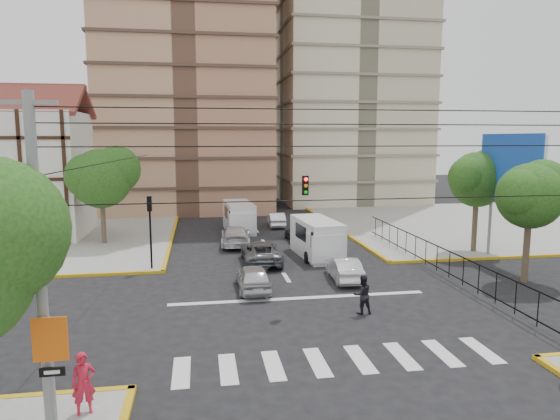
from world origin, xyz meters
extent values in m
plane|color=black|center=(0.00, 0.00, 0.00)|extent=(160.00, 160.00, 0.00)
cube|color=gray|center=(-20.00, 20.00, 0.07)|extent=(26.00, 26.00, 0.15)
cube|color=gray|center=(20.00, 20.00, 0.07)|extent=(26.00, 26.00, 0.15)
cube|color=silver|center=(0.00, -6.00, 0.01)|extent=(12.00, 2.40, 0.01)
cube|color=silver|center=(0.00, 1.20, 0.01)|extent=(13.00, 0.40, 0.01)
cube|color=#C0B391|center=(14.00, 40.00, 24.00)|extent=(17.00, 16.00, 48.00)
cube|color=silver|center=(-19.00, 20.00, 5.00)|extent=(10.00, 8.00, 10.00)
cube|color=maroon|center=(-19.00, 18.10, 10.90)|extent=(10.80, 4.25, 2.65)
cube|color=maroon|center=(-19.00, 21.90, 10.90)|extent=(10.80, 4.25, 2.65)
cylinder|color=slate|center=(14.50, 4.00, 2.15)|extent=(0.20, 0.20, 4.00)
cylinder|color=slate|center=(14.50, 8.00, 2.15)|extent=(0.20, 0.20, 4.00)
cube|color=silver|center=(14.50, 6.00, 6.15)|extent=(0.25, 6.00, 4.00)
cube|color=blue|center=(14.30, 6.00, 6.15)|extent=(0.08, 6.20, 4.20)
cylinder|color=#473828|center=(13.00, 2.00, 2.10)|extent=(0.36, 0.36, 4.20)
sphere|color=#184814|center=(13.00, 2.00, 4.84)|extent=(3.60, 3.60, 3.60)
sphere|color=#184814|center=(13.90, 2.30, 5.38)|extent=(2.88, 2.88, 2.88)
sphere|color=#184814|center=(12.28, 1.70, 5.03)|extent=(2.70, 2.70, 2.70)
cylinder|color=#473828|center=(14.00, 9.00, 2.24)|extent=(0.36, 0.36, 4.48)
sphere|color=#184814|center=(14.00, 9.00, 5.16)|extent=(3.80, 3.80, 3.80)
sphere|color=#184814|center=(14.95, 9.30, 5.73)|extent=(3.04, 3.04, 3.04)
sphere|color=#184814|center=(13.24, 8.70, 5.35)|extent=(2.85, 2.85, 2.85)
cylinder|color=#473828|center=(-12.00, 16.00, 2.10)|extent=(0.36, 0.36, 4.20)
sphere|color=#184814|center=(-12.00, 16.00, 5.00)|extent=(4.40, 4.40, 4.40)
sphere|color=#184814|center=(-10.90, 16.30, 5.67)|extent=(3.52, 3.52, 3.52)
sphere|color=#184814|center=(-12.88, 15.70, 5.22)|extent=(3.30, 3.30, 3.30)
cylinder|color=black|center=(-7.80, 7.80, 1.90)|extent=(0.12, 0.12, 3.50)
cube|color=black|center=(-7.80, 7.80, 4.10)|extent=(0.28, 0.22, 0.90)
sphere|color=#FF0C0C|center=(-7.80, 7.80, 4.40)|extent=(0.17, 0.17, 0.17)
cube|color=black|center=(0.00, 0.00, 5.80)|extent=(0.28, 0.22, 0.90)
cylinder|color=black|center=(0.00, -9.00, 6.25)|extent=(18.00, 0.03, 0.03)
cylinder|color=slate|center=(-9.00, -9.00, 4.65)|extent=(0.28, 0.28, 9.00)
cube|color=slate|center=(-9.00, -9.00, 8.85)|extent=(1.40, 0.12, 0.12)
cylinder|color=slate|center=(-8.80, -9.20, 1.75)|extent=(0.08, 0.08, 3.20)
cube|color=#E5590C|center=(-8.80, -9.25, 2.75)|extent=(0.90, 0.06, 1.20)
cube|color=black|center=(-8.80, -9.25, 1.85)|extent=(0.65, 0.05, 0.25)
cube|color=silver|center=(2.94, 9.83, 1.27)|extent=(2.68, 5.68, 2.53)
cube|color=silver|center=(2.94, 7.63, 1.10)|extent=(2.20, 1.50, 1.76)
cube|color=black|center=(2.94, 7.24, 1.71)|extent=(2.04, 0.28, 0.99)
cylinder|color=black|center=(1.89, 8.07, 0.39)|extent=(0.25, 0.77, 0.77)
cylinder|color=black|center=(3.98, 8.07, 0.39)|extent=(0.25, 0.77, 0.77)
cylinder|color=black|center=(1.89, 11.59, 0.39)|extent=(0.25, 0.77, 0.77)
cylinder|color=black|center=(3.98, 11.59, 0.39)|extent=(0.25, 0.77, 0.77)
cube|color=silver|center=(-1.52, 20.03, 1.24)|extent=(2.49, 5.53, 2.49)
cube|color=silver|center=(-1.52, 17.87, 1.08)|extent=(2.13, 1.42, 1.73)
cube|color=black|center=(-1.52, 17.49, 1.68)|extent=(2.00, 0.22, 0.97)
cylinder|color=black|center=(-2.54, 18.30, 0.38)|extent=(0.25, 0.76, 0.76)
cylinder|color=black|center=(-0.49, 18.30, 0.38)|extent=(0.25, 0.76, 0.76)
cylinder|color=black|center=(-2.54, 21.76, 0.38)|extent=(0.25, 0.76, 0.76)
cylinder|color=black|center=(-0.49, 21.76, 0.38)|extent=(0.25, 0.76, 0.76)
imported|color=silver|center=(-2.16, 2.90, 0.70)|extent=(1.73, 4.13, 1.40)
imported|color=silver|center=(3.14, 3.98, 0.66)|extent=(1.61, 4.08, 1.32)
imported|color=slate|center=(-1.03, 8.60, 0.71)|extent=(2.50, 5.20, 1.43)
imported|color=silver|center=(-2.25, 14.25, 0.75)|extent=(2.43, 5.28, 1.50)
imported|color=#272729|center=(2.64, 14.95, 0.64)|extent=(1.63, 3.79, 1.27)
imported|color=white|center=(2.02, 21.66, 0.65)|extent=(1.58, 4.00, 1.29)
imported|color=#BC1C34|center=(-8.23, -8.43, 1.06)|extent=(0.76, 0.61, 1.81)
imported|color=black|center=(2.39, -1.44, 0.90)|extent=(0.94, 0.76, 1.80)
camera|label=1|loc=(-4.85, -22.49, 7.97)|focal=32.00mm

